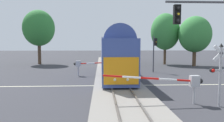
% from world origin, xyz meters
% --- Properties ---
extents(ground_plane, '(220.00, 220.00, 0.00)m').
position_xyz_m(ground_plane, '(0.00, 0.00, 0.00)').
color(ground_plane, '#333338').
extents(road_centre_stripe, '(44.00, 0.20, 0.01)m').
position_xyz_m(road_centre_stripe, '(0.00, 0.00, 0.00)').
color(road_centre_stripe, beige).
rests_on(road_centre_stripe, ground).
extents(railway_track, '(4.40, 80.00, 0.32)m').
position_xyz_m(railway_track, '(0.00, 0.00, 0.10)').
color(railway_track, gray).
rests_on(railway_track, ground).
extents(commuter_train, '(3.04, 40.94, 5.16)m').
position_xyz_m(commuter_train, '(0.00, 16.22, 2.78)').
color(commuter_train, '#384C93').
rests_on(commuter_train, railway_track).
extents(crossing_gate_near, '(6.31, 0.40, 1.91)m').
position_xyz_m(crossing_gate_near, '(3.54, -6.22, 1.44)').
color(crossing_gate_near, '#B7B7BC').
rests_on(crossing_gate_near, ground).
extents(crossing_signal_mast, '(1.36, 0.44, 3.81)m').
position_xyz_m(crossing_signal_mast, '(5.55, -6.93, 2.33)').
color(crossing_signal_mast, '#B2B2B7').
rests_on(crossing_signal_mast, ground).
extents(crossing_gate_far, '(5.48, 0.40, 1.80)m').
position_xyz_m(crossing_gate_far, '(-3.73, 6.22, 1.41)').
color(crossing_gate_far, '#B7B7BC').
rests_on(crossing_gate_far, ground).
extents(traffic_signal_near_right, '(4.59, 0.38, 6.20)m').
position_xyz_m(traffic_signal_near_right, '(4.76, -8.18, 4.68)').
color(traffic_signal_near_right, '#4C4C51').
rests_on(traffic_signal_near_right, ground).
extents(traffic_signal_far_side, '(0.53, 0.38, 4.87)m').
position_xyz_m(traffic_signal_far_side, '(5.61, 9.01, 3.27)').
color(traffic_signal_far_side, '#4C4C51').
rests_on(traffic_signal_far_side, ground).
extents(oak_far_right, '(5.29, 5.29, 9.48)m').
position_xyz_m(oak_far_right, '(10.37, 20.10, 6.08)').
color(oak_far_right, brown).
rests_on(oak_far_right, ground).
extents(pine_left_background, '(5.90, 5.90, 10.18)m').
position_xyz_m(pine_left_background, '(-13.23, 21.86, 6.78)').
color(pine_left_background, '#4C3828').
rests_on(pine_left_background, ground).
extents(maple_right_background, '(5.47, 5.47, 8.57)m').
position_xyz_m(maple_right_background, '(14.55, 16.83, 5.45)').
color(maple_right_background, brown).
rests_on(maple_right_background, ground).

